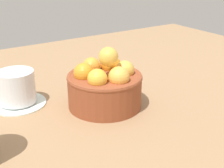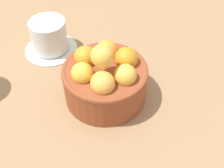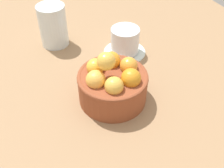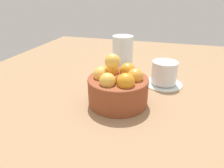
# 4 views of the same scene
# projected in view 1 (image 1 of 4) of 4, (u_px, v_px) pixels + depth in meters

# --- Properties ---
(ground_plane) EXTENTS (1.39, 1.06, 0.04)m
(ground_plane) POSITION_uv_depth(u_px,v_px,m) (105.00, 114.00, 0.64)
(ground_plane) COLOR #997551
(terracotta_bowl) EXTENTS (0.15, 0.15, 0.13)m
(terracotta_bowl) POSITION_uv_depth(u_px,v_px,m) (105.00, 85.00, 0.61)
(terracotta_bowl) COLOR brown
(terracotta_bowl) RESTS_ON ground_plane
(coffee_cup) EXTENTS (0.11, 0.11, 0.07)m
(coffee_cup) POSITION_uv_depth(u_px,v_px,m) (17.00, 90.00, 0.63)
(coffee_cup) COLOR white
(coffee_cup) RESTS_ON ground_plane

